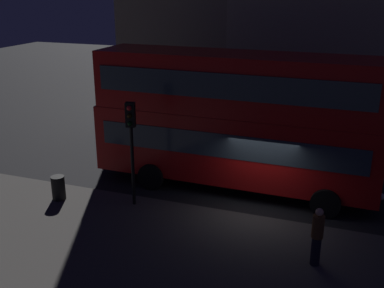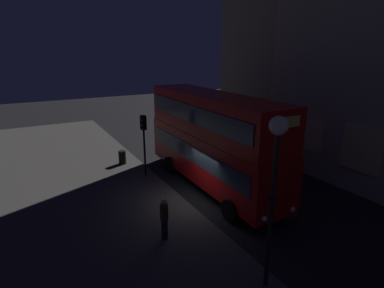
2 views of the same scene
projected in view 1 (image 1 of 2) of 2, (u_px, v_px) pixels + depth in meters
ground_plane at (257, 212)px, 16.40m from camera, size 80.00×80.00×0.00m
double_decker_bus at (235, 116)px, 17.42m from camera, size 10.92×2.90×5.28m
traffic_light_near_kerb at (131, 132)px, 15.86m from camera, size 0.38×0.39×3.76m
pedestrian at (317, 236)px, 12.85m from camera, size 0.33×0.33×1.75m
litter_bin at (58, 188)px, 17.00m from camera, size 0.49×0.49×0.90m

